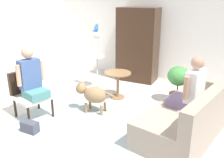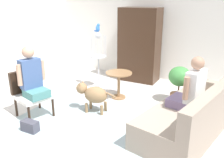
{
  "view_description": "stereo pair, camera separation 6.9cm",
  "coord_description": "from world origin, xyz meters",
  "views": [
    {
      "loc": [
        1.97,
        -3.32,
        2.14
      ],
      "look_at": [
        0.24,
        0.12,
        0.84
      ],
      "focal_mm": 39.7,
      "sensor_mm": 36.0,
      "label": 1
    },
    {
      "loc": [
        2.03,
        -3.29,
        2.14
      ],
      "look_at": [
        0.24,
        0.12,
        0.84
      ],
      "focal_mm": 39.7,
      "sensor_mm": 36.0,
      "label": 2
    }
  ],
  "objects": [
    {
      "name": "dog",
      "position": [
        -0.32,
        0.42,
        0.36
      ],
      "size": [
        0.79,
        0.37,
        0.59
      ],
      "color": "olive",
      "rests_on": "ground"
    },
    {
      "name": "person_on_couch",
      "position": [
        1.44,
        0.47,
        0.76
      ],
      "size": [
        0.55,
        0.57,
        0.85
      ],
      "color": "slate"
    },
    {
      "name": "potted_plant",
      "position": [
        1.02,
        1.59,
        0.48
      ],
      "size": [
        0.45,
        0.45,
        0.78
      ],
      "color": "#996047",
      "rests_on": "ground"
    },
    {
      "name": "area_rug",
      "position": [
        -0.18,
        -0.03,
        0.0
      ],
      "size": [
        2.52,
        1.8,
        0.01
      ],
      "primitive_type": "cube",
      "color": "#9EB2B7",
      "rests_on": "ground"
    },
    {
      "name": "couch",
      "position": [
        1.49,
        0.48,
        0.3
      ],
      "size": [
        1.35,
        2.24,
        0.84
      ],
      "color": "gray",
      "rests_on": "ground"
    },
    {
      "name": "parrot",
      "position": [
        -0.89,
        1.58,
        1.45
      ],
      "size": [
        0.17,
        0.1,
        0.19
      ],
      "color": "blue",
      "rests_on": "bird_cage_stand"
    },
    {
      "name": "armoire_cabinet",
      "position": [
        -0.28,
        2.61,
        0.93
      ],
      "size": [
        1.0,
        0.56,
        1.87
      ],
      "primitive_type": "cube",
      "color": "#382316",
      "rests_on": "ground"
    },
    {
      "name": "round_end_table",
      "position": [
        -0.19,
        1.25,
        0.41
      ],
      "size": [
        0.57,
        0.57,
        0.58
      ],
      "color": "olive",
      "rests_on": "ground"
    },
    {
      "name": "bird_cage_stand",
      "position": [
        -0.89,
        1.58,
        0.66
      ],
      "size": [
        0.38,
        0.38,
        1.35
      ],
      "color": "silver",
      "rests_on": "ground"
    },
    {
      "name": "person_on_armchair",
      "position": [
        -1.16,
        -0.27,
        0.79
      ],
      "size": [
        0.53,
        0.52,
        0.9
      ],
      "color": "#447D7B"
    },
    {
      "name": "back_wall",
      "position": [
        0.0,
        3.02,
        1.26
      ],
      "size": [
        6.3,
        0.12,
        2.52
      ],
      "primitive_type": "cube",
      "color": "silver",
      "rests_on": "ground"
    },
    {
      "name": "handbag",
      "position": [
        -0.86,
        -0.71,
        0.09
      ],
      "size": [
        0.29,
        0.15,
        0.19
      ],
      "primitive_type": "cube",
      "color": "#3F3F4C",
      "rests_on": "ground"
    },
    {
      "name": "ground_plane",
      "position": [
        0.0,
        0.0,
        0.0
      ],
      "size": [
        7.11,
        7.11,
        0.0
      ],
      "primitive_type": "plane",
      "color": "beige"
    },
    {
      "name": "armchair",
      "position": [
        -1.3,
        -0.23,
        0.49
      ],
      "size": [
        0.74,
        0.73,
        0.84
      ],
      "color": "black",
      "rests_on": "ground"
    }
  ]
}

